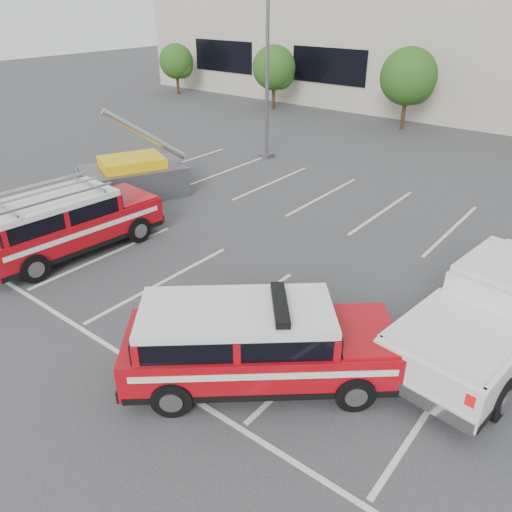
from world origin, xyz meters
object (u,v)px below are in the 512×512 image
(tree_far_left, at_px, (177,63))
(light_pole_left, at_px, (267,50))
(fire_chief_suv, at_px, (256,348))
(white_pickup, at_px, (494,317))
(tree_mid_left, at_px, (410,79))
(utility_rig, at_px, (131,178))
(ladder_suv, at_px, (67,226))
(tree_left, at_px, (275,69))

(tree_far_left, relative_size, light_pole_left, 0.39)
(fire_chief_suv, xyz_separation_m, white_pickup, (3.63, 4.40, -0.01))
(tree_mid_left, xyz_separation_m, utility_rig, (-4.25, -17.86, -2.31))
(tree_far_left, xyz_separation_m, ladder_suv, (18.34, -22.52, -1.61))
(tree_mid_left, relative_size, fire_chief_suv, 0.85)
(fire_chief_suv, distance_m, white_pickup, 5.71)
(fire_chief_suv, relative_size, ladder_suv, 0.97)
(tree_far_left, xyz_separation_m, tree_left, (10.00, 0.00, 0.27))
(tree_left, bearing_deg, utility_rig, -72.15)
(tree_left, height_order, utility_rig, tree_left)
(tree_far_left, bearing_deg, utility_rig, -48.60)
(light_pole_left, xyz_separation_m, fire_chief_suv, (10.04, -13.52, -4.36))
(ladder_suv, bearing_deg, tree_mid_left, 90.40)
(tree_far_left, distance_m, fire_chief_suv, 35.84)
(tree_far_left, height_order, tree_left, tree_left)
(tree_far_left, distance_m, ladder_suv, 29.09)
(white_pickup, distance_m, utility_rig, 14.89)
(tree_mid_left, distance_m, light_pole_left, 10.73)
(light_pole_left, bearing_deg, tree_far_left, 149.29)
(tree_left, relative_size, ladder_suv, 0.75)
(white_pickup, bearing_deg, tree_mid_left, 125.83)
(fire_chief_suv, bearing_deg, ladder_suv, -137.69)
(tree_mid_left, relative_size, ladder_suv, 0.83)
(tree_left, distance_m, light_pole_left, 12.43)
(tree_far_left, height_order, fire_chief_suv, tree_far_left)
(light_pole_left, bearing_deg, white_pickup, -33.69)
(white_pickup, height_order, utility_rig, utility_rig)
(tree_far_left, distance_m, white_pickup, 36.13)
(tree_left, xyz_separation_m, fire_chief_suv, (16.95, -23.56, -1.95))
(light_pole_left, height_order, ladder_suv, light_pole_left)
(tree_mid_left, xyz_separation_m, ladder_suv, (-1.66, -22.52, -2.14))
(fire_chief_suv, distance_m, ladder_suv, 8.67)
(tree_left, relative_size, tree_mid_left, 0.91)
(ladder_suv, bearing_deg, light_pole_left, 101.17)
(tree_mid_left, bearing_deg, ladder_suv, -94.21)
(tree_far_left, relative_size, white_pickup, 0.58)
(light_pole_left, relative_size, utility_rig, 2.07)
(tree_mid_left, distance_m, white_pickup, 22.00)
(tree_left, xyz_separation_m, white_pickup, (20.58, -19.16, -1.96))
(utility_rig, bearing_deg, fire_chief_suv, -2.62)
(tree_far_left, bearing_deg, white_pickup, -32.07)
(tree_mid_left, xyz_separation_m, white_pickup, (10.58, -19.16, -2.23))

